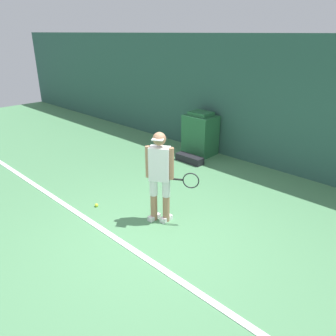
% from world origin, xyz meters
% --- Properties ---
extents(ground_plane, '(24.00, 24.00, 0.00)m').
position_xyz_m(ground_plane, '(0.00, 0.00, 0.00)').
color(ground_plane, '#518C5B').
extents(back_wall, '(24.00, 0.10, 3.07)m').
position_xyz_m(back_wall, '(0.00, 3.98, 1.53)').
color(back_wall, '#2D564C').
rests_on(back_wall, ground_plane).
extents(court_baseline, '(21.60, 0.10, 0.01)m').
position_xyz_m(court_baseline, '(0.00, -0.52, 0.01)').
color(court_baseline, white).
rests_on(court_baseline, ground_plane).
extents(tennis_player, '(0.79, 0.55, 1.61)m').
position_xyz_m(tennis_player, '(-0.31, 0.39, 0.90)').
color(tennis_player, '#A37556').
rests_on(tennis_player, ground_plane).
extents(tennis_ball, '(0.07, 0.07, 0.07)m').
position_xyz_m(tennis_ball, '(-1.52, -0.13, 0.03)').
color(tennis_ball, '#D1E533').
rests_on(tennis_ball, ground_plane).
extents(covered_chair, '(0.81, 0.64, 1.16)m').
position_xyz_m(covered_chair, '(-1.99, 3.56, 0.55)').
color(covered_chair, '#28663D').
rests_on(covered_chair, ground_plane).
extents(equipment_bag, '(0.77, 0.25, 0.18)m').
position_xyz_m(equipment_bag, '(-1.77, 2.87, 0.09)').
color(equipment_bag, black).
rests_on(equipment_bag, ground_plane).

